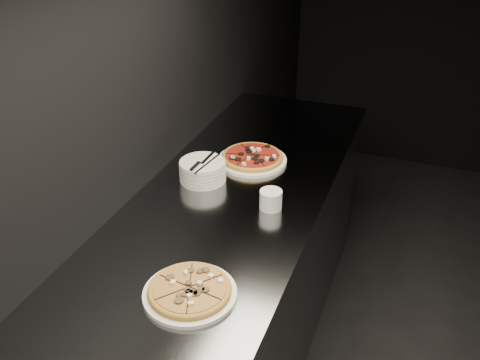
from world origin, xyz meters
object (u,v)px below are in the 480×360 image
(ramekin, at_px, (271,199))
(cutlery, at_px, (202,163))
(counter, at_px, (225,294))
(plate_stack, at_px, (203,171))
(pizza_mushroom, at_px, (190,291))
(pizza_tomato, at_px, (252,158))

(ramekin, bearing_deg, cutlery, 164.05)
(counter, xyz_separation_m, cutlery, (-0.15, 0.15, 0.55))
(plate_stack, distance_m, cutlery, 0.05)
(counter, xyz_separation_m, ramekin, (0.18, 0.05, 0.50))
(pizza_mushroom, bearing_deg, ramekin, 81.94)
(cutlery, bearing_deg, pizza_mushroom, -67.36)
(plate_stack, bearing_deg, counter, -45.51)
(counter, distance_m, cutlery, 0.59)
(pizza_mushroom, relative_size, ramekin, 3.40)
(pizza_mushroom, height_order, cutlery, cutlery)
(pizza_tomato, distance_m, plate_stack, 0.27)
(cutlery, height_order, ramekin, cutlery)
(counter, relative_size, cutlery, 11.85)
(ramekin, bearing_deg, counter, -163.68)
(pizza_tomato, distance_m, ramekin, 0.40)
(plate_stack, distance_m, ramekin, 0.36)
(pizza_tomato, relative_size, plate_stack, 1.77)
(counter, distance_m, pizza_tomato, 0.62)
(pizza_tomato, bearing_deg, counter, -87.47)
(pizza_mushroom, bearing_deg, cutlery, 110.90)
(plate_stack, bearing_deg, pizza_tomato, 58.23)
(pizza_mushroom, height_order, plate_stack, plate_stack)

